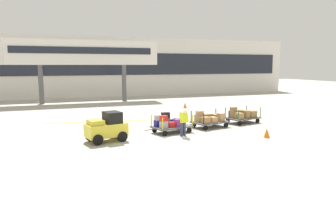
% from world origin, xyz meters
% --- Properties ---
extents(ground_plane, '(120.00, 120.00, 0.00)m').
position_xyz_m(ground_plane, '(0.00, 0.00, 0.00)').
color(ground_plane, '#B2ADA0').
extents(apron_lead_line, '(16.18, 2.95, 0.01)m').
position_xyz_m(apron_lead_line, '(1.68, 6.14, 0.00)').
color(apron_lead_line, yellow).
rests_on(apron_lead_line, ground_plane).
extents(terminal_building, '(55.86, 2.51, 7.57)m').
position_xyz_m(terminal_building, '(0.00, 25.98, 3.79)').
color(terminal_building, silver).
rests_on(terminal_building, ground_plane).
extents(jet_bridge, '(18.21, 3.00, 6.66)m').
position_xyz_m(jet_bridge, '(-3.84, 19.99, 5.30)').
color(jet_bridge, silver).
rests_on(jet_bridge, ground_plane).
extents(baggage_tug, '(2.29, 1.61, 1.58)m').
position_xyz_m(baggage_tug, '(-3.12, 0.63, 0.75)').
color(baggage_tug, gold).
rests_on(baggage_tug, ground_plane).
extents(baggage_cart_lead, '(3.09, 1.86, 1.22)m').
position_xyz_m(baggage_cart_lead, '(0.82, 1.56, 0.56)').
color(baggage_cart_lead, '#4C4C4F').
rests_on(baggage_cart_lead, ground_plane).
extents(baggage_cart_middle, '(3.09, 1.86, 1.10)m').
position_xyz_m(baggage_cart_middle, '(3.82, 2.18, 0.53)').
color(baggage_cart_middle, '#4C4C4F').
rests_on(baggage_cart_middle, ground_plane).
extents(baggage_cart_tail, '(3.09, 1.86, 1.14)m').
position_xyz_m(baggage_cart_tail, '(6.78, 2.84, 0.55)').
color(baggage_cart_tail, '#4C4C4F').
rests_on(baggage_cart_tail, ground_plane).
extents(baggage_handler, '(0.45, 0.47, 1.56)m').
position_xyz_m(baggage_handler, '(1.21, 0.33, 0.87)').
color(baggage_handler, '#2D334C').
rests_on(baggage_handler, ground_plane).
extents(safety_cone_near, '(0.36, 0.36, 0.55)m').
position_xyz_m(safety_cone_near, '(5.46, -1.63, 0.28)').
color(safety_cone_near, orange).
rests_on(safety_cone_near, ground_plane).
extents(safety_cone_far, '(0.36, 0.36, 0.55)m').
position_xyz_m(safety_cone_far, '(6.18, 11.49, 0.28)').
color(safety_cone_far, orange).
rests_on(safety_cone_far, ground_plane).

